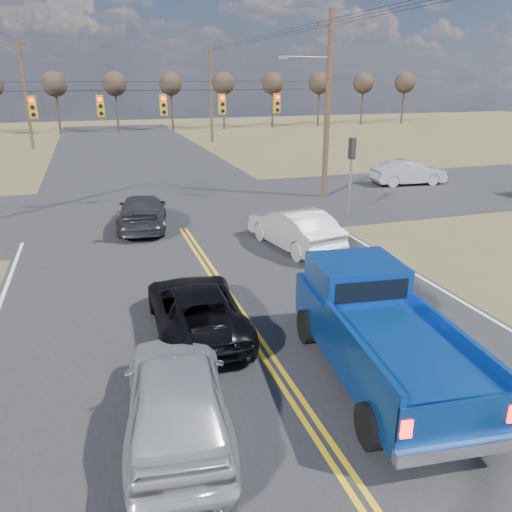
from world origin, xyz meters
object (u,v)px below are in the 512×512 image
object	(u,v)px
black_suv	(196,308)
dgrey_car_queue	(142,212)
silver_suv	(177,395)
white_car_queue	(294,228)
pickup_truck	(378,332)
cross_car_east_near	(409,173)

from	to	relation	value
black_suv	dgrey_car_queue	world-z (taller)	dgrey_car_queue
silver_suv	white_car_queue	distance (m)	11.72
silver_suv	black_suv	bearing A→B (deg)	-99.74
silver_suv	dgrey_car_queue	bearing A→B (deg)	-86.47
pickup_truck	silver_suv	world-z (taller)	pickup_truck
pickup_truck	white_car_queue	bearing A→B (deg)	85.96
black_suv	white_car_queue	bearing A→B (deg)	-129.68
silver_suv	white_car_queue	world-z (taller)	silver_suv
black_suv	cross_car_east_near	distance (m)	23.10
pickup_truck	white_car_queue	xyz separation A→B (m)	(1.74, 9.24, -0.31)
white_car_queue	cross_car_east_near	world-z (taller)	white_car_queue
pickup_truck	dgrey_car_queue	world-z (taller)	pickup_truck
pickup_truck	white_car_queue	distance (m)	9.41
dgrey_car_queue	pickup_truck	bearing A→B (deg)	113.54
pickup_truck	dgrey_car_queue	size ratio (longest dim) A/B	1.23
pickup_truck	cross_car_east_near	size ratio (longest dim) A/B	1.35
silver_suv	white_car_queue	xyz separation A→B (m)	(6.43, 9.80, -0.01)
black_suv	pickup_truck	bearing A→B (deg)	138.18
black_suv	white_car_queue	world-z (taller)	white_car_queue
dgrey_car_queue	cross_car_east_near	distance (m)	18.11
black_suv	dgrey_car_queue	size ratio (longest dim) A/B	0.96
silver_suv	white_car_queue	bearing A→B (deg)	-116.29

